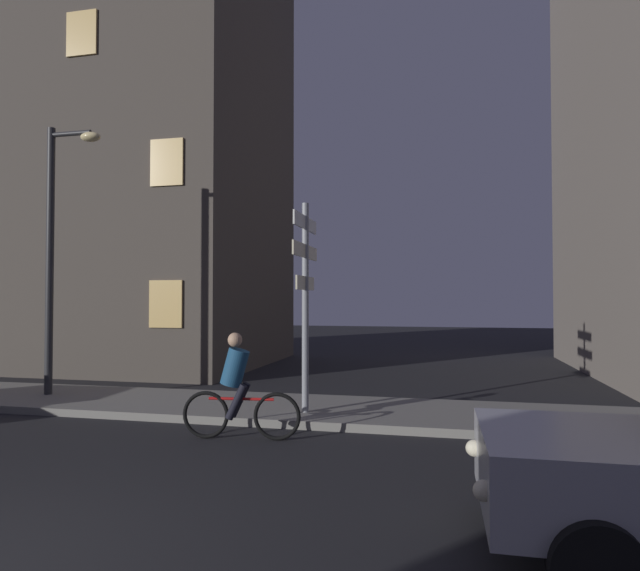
# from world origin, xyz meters

# --- Properties ---
(sidewalk_kerb) EXTENTS (40.00, 2.50, 0.14)m
(sidewalk_kerb) POSITION_xyz_m (0.00, 6.76, 0.07)
(sidewalk_kerb) COLOR gray
(sidewalk_kerb) RESTS_ON ground_plane
(signpost) EXTENTS (0.12, 1.64, 3.68)m
(signpost) POSITION_xyz_m (1.46, 6.22, 2.35)
(signpost) COLOR gray
(signpost) RESTS_ON sidewalk_kerb
(street_lamp) EXTENTS (1.24, 0.28, 5.59)m
(street_lamp) POSITION_xyz_m (-4.07, 6.79, 3.43)
(street_lamp) COLOR #2D2D30
(street_lamp) RESTS_ON sidewalk_kerb
(cyclist) EXTENTS (1.81, 0.37, 1.61)m
(cyclist) POSITION_xyz_m (0.79, 4.71, 0.75)
(cyclist) COLOR black
(cyclist) RESTS_ON ground_plane
(building_left_block) EXTENTS (10.06, 7.49, 21.01)m
(building_left_block) POSITION_xyz_m (-6.79, 13.23, 10.50)
(building_left_block) COLOR #4C443D
(building_left_block) RESTS_ON ground_plane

